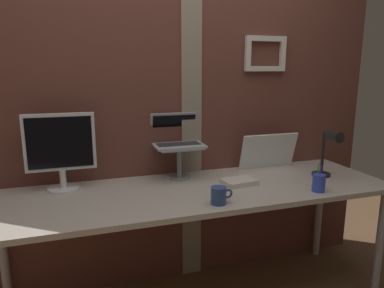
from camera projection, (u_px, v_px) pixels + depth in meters
name	position (u px, v px, depth m)	size (l,w,h in m)	color
brick_wall_back	(158.00, 97.00, 2.28)	(3.15, 0.16, 2.56)	brown
desk	(197.00, 199.00, 2.06)	(2.35, 0.71, 0.77)	beige
monitor	(60.00, 146.00, 1.98)	(0.39, 0.18, 0.45)	white
laptop_stand	(179.00, 157.00, 2.22)	(0.28, 0.22, 0.21)	gray
laptop	(176.00, 136.00, 2.25)	(0.32, 0.26, 0.20)	#ADB2B7
whiteboard_panel	(268.00, 151.00, 2.45)	(0.42, 0.02, 0.26)	white
desk_lamp	(329.00, 149.00, 2.21)	(0.12, 0.20, 0.32)	black
pen_cup	(319.00, 183.00, 1.99)	(0.07, 0.07, 0.17)	blue
coffee_mug	(219.00, 195.00, 1.81)	(0.12, 0.08, 0.09)	#2D4C8C
paper_clutter_stack	(239.00, 182.00, 2.12)	(0.20, 0.14, 0.03)	silver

